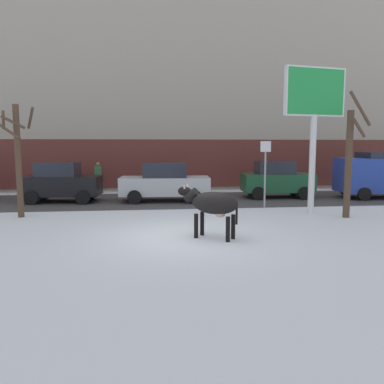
{
  "coord_description": "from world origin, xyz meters",
  "views": [
    {
      "loc": [
        -1.01,
        -10.9,
        2.62
      ],
      "look_at": [
        0.42,
        1.63,
        1.1
      ],
      "focal_mm": 35.79,
      "sensor_mm": 36.0,
      "label": 1
    }
  ],
  "objects_px": {
    "pedestrian_near_billboard": "(64,178)",
    "bare_tree_left_lot": "(18,155)",
    "cow_black": "(212,204)",
    "car_black_hatchback": "(61,182)",
    "street_sign": "(265,169)",
    "billboard": "(315,101)",
    "pedestrian_by_cars": "(98,177)",
    "car_darkgreen_hatchback": "(276,179)",
    "car_silver_sedan": "(165,182)",
    "bare_tree_right_lot": "(350,159)"
  },
  "relations": [
    {
      "from": "pedestrian_near_billboard",
      "to": "bare_tree_left_lot",
      "type": "height_order",
      "value": "bare_tree_left_lot"
    },
    {
      "from": "cow_black",
      "to": "car_black_hatchback",
      "type": "distance_m",
      "value": 9.81
    },
    {
      "from": "street_sign",
      "to": "billboard",
      "type": "bearing_deg",
      "value": -46.18
    },
    {
      "from": "car_black_hatchback",
      "to": "street_sign",
      "type": "distance_m",
      "value": 9.43
    },
    {
      "from": "pedestrian_by_cars",
      "to": "car_darkgreen_hatchback",
      "type": "bearing_deg",
      "value": -17.73
    },
    {
      "from": "car_darkgreen_hatchback",
      "to": "street_sign",
      "type": "relative_size",
      "value": 1.28
    },
    {
      "from": "billboard",
      "to": "pedestrian_by_cars",
      "type": "bearing_deg",
      "value": 139.93
    },
    {
      "from": "billboard",
      "to": "bare_tree_left_lot",
      "type": "xyz_separation_m",
      "value": [
        -11.0,
        0.45,
        -2.01
      ]
    },
    {
      "from": "car_darkgreen_hatchback",
      "to": "street_sign",
      "type": "bearing_deg",
      "value": -116.65
    },
    {
      "from": "cow_black",
      "to": "street_sign",
      "type": "bearing_deg",
      "value": 58.4
    },
    {
      "from": "cow_black",
      "to": "car_silver_sedan",
      "type": "xyz_separation_m",
      "value": [
        -1.02,
        7.54,
        -0.09
      ]
    },
    {
      "from": "car_darkgreen_hatchback",
      "to": "pedestrian_by_cars",
      "type": "distance_m",
      "value": 9.74
    },
    {
      "from": "billboard",
      "to": "street_sign",
      "type": "bearing_deg",
      "value": 133.82
    },
    {
      "from": "cow_black",
      "to": "pedestrian_near_billboard",
      "type": "bearing_deg",
      "value": 119.88
    },
    {
      "from": "bare_tree_left_lot",
      "to": "pedestrian_near_billboard",
      "type": "bearing_deg",
      "value": 89.29
    },
    {
      "from": "bare_tree_right_lot",
      "to": "car_darkgreen_hatchback",
      "type": "bearing_deg",
      "value": 97.87
    },
    {
      "from": "car_darkgreen_hatchback",
      "to": "bare_tree_left_lot",
      "type": "height_order",
      "value": "bare_tree_left_lot"
    },
    {
      "from": "billboard",
      "to": "street_sign",
      "type": "height_order",
      "value": "billboard"
    },
    {
      "from": "cow_black",
      "to": "car_black_hatchback",
      "type": "xyz_separation_m",
      "value": [
        -5.87,
        7.86,
        -0.07
      ]
    },
    {
      "from": "car_black_hatchback",
      "to": "car_silver_sedan",
      "type": "xyz_separation_m",
      "value": [
        4.85,
        -0.32,
        -0.02
      ]
    },
    {
      "from": "cow_black",
      "to": "car_silver_sedan",
      "type": "bearing_deg",
      "value": 97.7
    },
    {
      "from": "car_darkgreen_hatchback",
      "to": "pedestrian_near_billboard",
      "type": "xyz_separation_m",
      "value": [
        -11.11,
        2.97,
        -0.05
      ]
    },
    {
      "from": "pedestrian_near_billboard",
      "to": "street_sign",
      "type": "height_order",
      "value": "street_sign"
    },
    {
      "from": "pedestrian_near_billboard",
      "to": "street_sign",
      "type": "distance_m",
      "value": 11.36
    },
    {
      "from": "cow_black",
      "to": "car_silver_sedan",
      "type": "relative_size",
      "value": 0.42
    },
    {
      "from": "bare_tree_left_lot",
      "to": "car_darkgreen_hatchback",
      "type": "bearing_deg",
      "value": 20.62
    },
    {
      "from": "car_black_hatchback",
      "to": "car_darkgreen_hatchback",
      "type": "height_order",
      "value": "same"
    },
    {
      "from": "car_silver_sedan",
      "to": "pedestrian_by_cars",
      "type": "relative_size",
      "value": 2.49
    },
    {
      "from": "pedestrian_near_billboard",
      "to": "bare_tree_right_lot",
      "type": "distance_m",
      "value": 14.72
    },
    {
      "from": "bare_tree_right_lot",
      "to": "car_silver_sedan",
      "type": "bearing_deg",
      "value": 142.6
    },
    {
      "from": "cow_black",
      "to": "bare_tree_right_lot",
      "type": "relative_size",
      "value": 0.4
    },
    {
      "from": "street_sign",
      "to": "car_darkgreen_hatchback",
      "type": "bearing_deg",
      "value": 63.35
    },
    {
      "from": "bare_tree_left_lot",
      "to": "cow_black",
      "type": "bearing_deg",
      "value": -31.56
    },
    {
      "from": "pedestrian_by_cars",
      "to": "bare_tree_left_lot",
      "type": "relative_size",
      "value": 0.42
    },
    {
      "from": "street_sign",
      "to": "bare_tree_left_lot",
      "type": "bearing_deg",
      "value": -173.98
    },
    {
      "from": "cow_black",
      "to": "billboard",
      "type": "relative_size",
      "value": 0.32
    },
    {
      "from": "pedestrian_by_cars",
      "to": "bare_tree_left_lot",
      "type": "xyz_separation_m",
      "value": [
        -1.93,
        -7.18,
        1.42
      ]
    },
    {
      "from": "billboard",
      "to": "car_darkgreen_hatchback",
      "type": "xyz_separation_m",
      "value": [
        0.2,
        4.67,
        -3.39
      ]
    },
    {
      "from": "car_black_hatchback",
      "to": "pedestrian_near_billboard",
      "type": "distance_m",
      "value": 3.36
    },
    {
      "from": "cow_black",
      "to": "billboard",
      "type": "xyz_separation_m",
      "value": [
        4.49,
        3.54,
        3.32
      ]
    },
    {
      "from": "pedestrian_near_billboard",
      "to": "car_darkgreen_hatchback",
      "type": "bearing_deg",
      "value": -14.94
    },
    {
      "from": "billboard",
      "to": "pedestrian_by_cars",
      "type": "relative_size",
      "value": 3.21
    },
    {
      "from": "car_black_hatchback",
      "to": "car_silver_sedan",
      "type": "distance_m",
      "value": 4.86
    },
    {
      "from": "pedestrian_near_billboard",
      "to": "street_sign",
      "type": "xyz_separation_m",
      "value": [
        9.5,
        -6.17,
        0.79
      ]
    },
    {
      "from": "car_silver_sedan",
      "to": "car_black_hatchback",
      "type": "bearing_deg",
      "value": 176.22
    },
    {
      "from": "car_darkgreen_hatchback",
      "to": "pedestrian_by_cars",
      "type": "bearing_deg",
      "value": 162.27
    },
    {
      "from": "pedestrian_by_cars",
      "to": "car_black_hatchback",
      "type": "bearing_deg",
      "value": -111.2
    },
    {
      "from": "billboard",
      "to": "pedestrian_near_billboard",
      "type": "height_order",
      "value": "billboard"
    },
    {
      "from": "car_silver_sedan",
      "to": "bare_tree_left_lot",
      "type": "bearing_deg",
      "value": -147.15
    },
    {
      "from": "cow_black",
      "to": "bare_tree_left_lot",
      "type": "distance_m",
      "value": 7.75
    }
  ]
}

